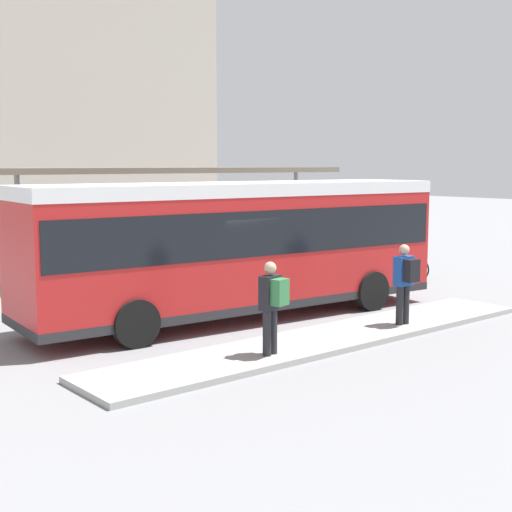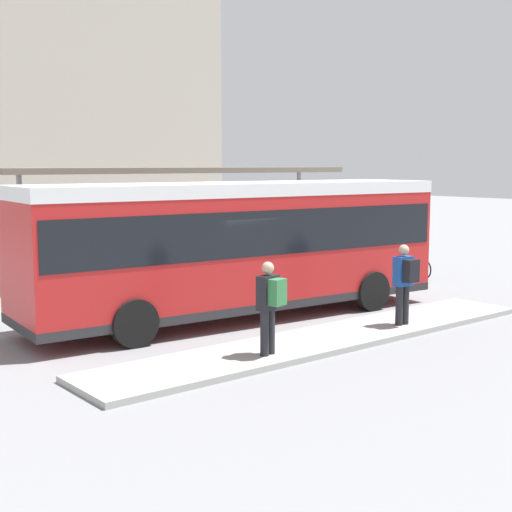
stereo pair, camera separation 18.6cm
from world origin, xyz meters
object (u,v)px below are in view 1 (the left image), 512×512
pedestrian_waiting (272,302)px  bicycle_yellow (380,260)px  bicycle_white (412,267)px  city_bus (239,240)px  potted_planter_far_side (146,270)px  potted_planter_near_shelter (287,255)px  bicycle_blue (394,264)px  pedestrian_companion (405,279)px

pedestrian_waiting → bicycle_yellow: size_ratio=1.00×
bicycle_white → bicycle_yellow: bicycle_yellow is taller
pedestrian_waiting → city_bus: bearing=-42.9°
city_bus → pedestrian_waiting: city_bus is taller
city_bus → potted_planter_far_side: 4.48m
potted_planter_near_shelter → potted_planter_far_side: 5.52m
bicycle_blue → city_bus: bearing=101.5°
bicycle_blue → bicycle_yellow: size_ratio=0.89×
pedestrian_companion → bicycle_white: (6.28, 4.68, -0.82)m
potted_planter_near_shelter → pedestrian_companion: bearing=-114.0°
pedestrian_companion → bicycle_blue: (6.29, 5.45, -0.82)m
bicycle_yellow → city_bus: bearing=105.5°
bicycle_white → bicycle_yellow: bearing=2.7°
pedestrian_companion → bicycle_blue: bearing=-46.8°
bicycle_yellow → potted_planter_near_shelter: bearing=61.0°
city_bus → bicycle_blue: (8.36, 2.09, -1.56)m
bicycle_white → city_bus: bearing=108.7°
pedestrian_companion → potted_planter_near_shelter: bearing=-21.7°
city_bus → pedestrian_companion: size_ratio=5.94×
pedestrian_waiting → potted_planter_far_side: size_ratio=1.37×
pedestrian_waiting → bicycle_blue: bearing=-75.4°
city_bus → bicycle_yellow: size_ratio=6.04×
bicycle_blue → potted_planter_far_side: bearing=72.7°
pedestrian_waiting → pedestrian_companion: pedestrian_companion is taller
potted_planter_near_shelter → potted_planter_far_side: potted_planter_far_side is taller
pedestrian_companion → potted_planter_far_side: bearing=17.6°
city_bus → potted_planter_near_shelter: bearing=43.1°
pedestrian_companion → city_bus: bearing=33.9°
pedestrian_waiting → potted_planter_far_side: 7.96m
pedestrian_companion → bicycle_white: size_ratio=1.18×
city_bus → bicycle_yellow: 9.13m
bicycle_white → pedestrian_companion: bearing=136.4°
pedestrian_waiting → bicycle_yellow: 12.21m
bicycle_white → pedestrian_waiting: bearing=124.4°
city_bus → bicycle_yellow: (8.54, 2.86, -1.52)m
pedestrian_waiting → potted_planter_near_shelter: 10.73m
city_bus → potted_planter_near_shelter: 7.11m
city_bus → bicycle_white: city_bus is taller
pedestrian_waiting → potted_planter_near_shelter: (7.41, 7.75, -0.47)m
city_bus → pedestrian_waiting: bearing=-114.5°
bicycle_yellow → potted_planter_near_shelter: (-3.05, 1.48, 0.29)m
city_bus → potted_planter_far_side: size_ratio=8.27×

